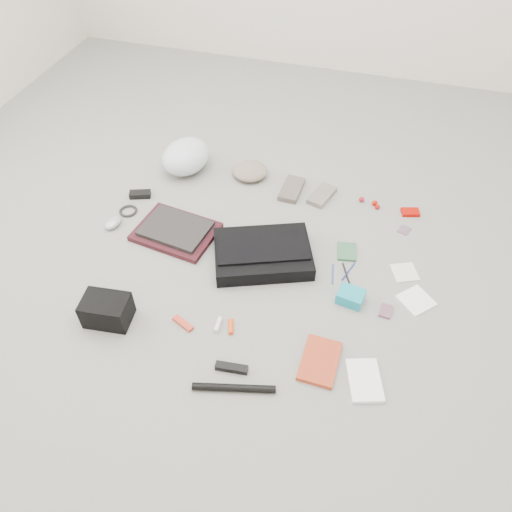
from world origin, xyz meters
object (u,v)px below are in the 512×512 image
(messenger_bag, at_px, (263,254))
(laptop, at_px, (175,228))
(accordion_wallet, at_px, (351,297))
(bike_helmet, at_px, (186,156))
(camera_bag, at_px, (107,310))
(book_red, at_px, (320,361))

(messenger_bag, distance_m, laptop, 0.46)
(accordion_wallet, bearing_deg, laptop, 178.30)
(accordion_wallet, bearing_deg, bike_helmet, 156.12)
(camera_bag, bearing_deg, accordion_wallet, 15.60)
(camera_bag, xyz_separation_m, accordion_wallet, (0.95, 0.38, -0.03))
(messenger_bag, distance_m, book_red, 0.60)
(laptop, xyz_separation_m, book_red, (0.82, -0.52, -0.03))
(bike_helmet, height_order, camera_bag, bike_helmet)
(messenger_bag, distance_m, camera_bag, 0.73)
(messenger_bag, relative_size, accordion_wallet, 4.02)
(book_red, bearing_deg, messenger_bag, 129.45)
(camera_bag, distance_m, accordion_wallet, 1.03)
(messenger_bag, distance_m, accordion_wallet, 0.45)
(messenger_bag, bearing_deg, laptop, 152.71)
(camera_bag, bearing_deg, bike_helmet, 87.66)
(bike_helmet, bearing_deg, laptop, -58.21)
(camera_bag, height_order, book_red, camera_bag)
(camera_bag, bearing_deg, laptop, 76.73)
(messenger_bag, bearing_deg, bike_helmet, 115.92)
(laptop, bearing_deg, messenger_bag, 2.54)
(messenger_bag, height_order, bike_helmet, bike_helmet)
(laptop, bearing_deg, accordion_wallet, -2.89)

